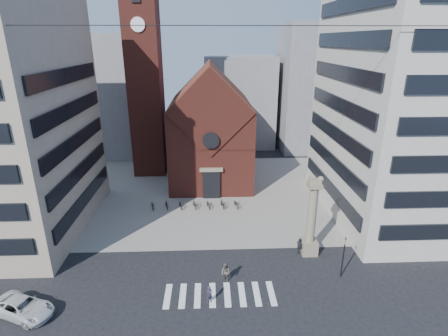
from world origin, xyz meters
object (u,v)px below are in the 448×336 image
Objects in this scene: pedestrian_0 at (209,295)px; white_car at (23,307)px; scooter_0 at (153,205)px; pedestrian_1 at (226,273)px; pedestrian_2 at (299,246)px; lion_column at (311,224)px; traffic_light at (343,256)px.

white_car is at bearing 149.16° from pedestrian_0.
scooter_0 is at bearing 78.86° from pedestrian_0.
pedestrian_2 is (7.86, 4.16, -0.07)m from pedestrian_1.
white_car reaches higher than scooter_0.
lion_column is 21.05m from scooter_0.
lion_column is 4.57× the size of scooter_0.
white_car is 20.06m from scooter_0.
white_car is 2.76× the size of scooter_0.
pedestrian_0 is 0.84× the size of scooter_0.
white_car is 25.58m from pedestrian_2.
lion_column is 10.13m from pedestrian_1.
pedestrian_0 is 19.26m from scooter_0.
lion_column is 2.76m from pedestrian_2.
pedestrian_1 is at bearing 104.12° from pedestrian_2.
scooter_0 is at bearing 43.24° from pedestrian_2.
pedestrian_2 is 20.02m from scooter_0.
lion_column is 4.89× the size of pedestrian_2.
pedestrian_1 is (-8.87, -4.21, -2.50)m from lion_column.
traffic_light is at bearing -50.66° from scooter_0.
pedestrian_0 is at bearing -146.33° from lion_column.
white_car is (-27.41, -3.70, -1.56)m from traffic_light.
traffic_light is at bearing -59.61° from white_car.
traffic_light reaches higher than pedestrian_1.
pedestrian_0 is 11.59m from pedestrian_2.
traffic_light is 10.95m from pedestrian_1.
lion_column reaches higher than pedestrian_0.
white_car is 16.91m from pedestrian_1.
scooter_0 is at bearing 167.58° from pedestrian_1.
traffic_light is at bearing 48.04° from pedestrian_1.
traffic_light reaches higher than scooter_0.
lion_column reaches higher than pedestrian_2.
white_car is at bearing 93.64° from pedestrian_2.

